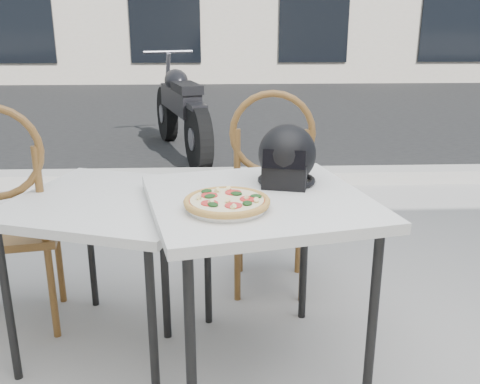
{
  "coord_description": "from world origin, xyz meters",
  "views": [
    {
      "loc": [
        -0.56,
        -1.77,
        1.46
      ],
      "look_at": [
        -0.48,
        0.12,
        0.84
      ],
      "focal_mm": 40.0,
      "sensor_mm": 36.0,
      "label": 1
    }
  ],
  "objects_px": {
    "cafe_table_main": "(259,213)",
    "cafe_chair_main": "(271,184)",
    "plate": "(227,207)",
    "motorcycle": "(180,111)",
    "cafe_chair_side": "(6,210)",
    "pizza": "(227,201)",
    "helmet": "(287,158)",
    "cafe_table_side": "(111,212)"
  },
  "relations": [
    {
      "from": "cafe_table_side",
      "to": "cafe_chair_side",
      "type": "distance_m",
      "value": 0.54
    },
    {
      "from": "cafe_table_main",
      "to": "helmet",
      "type": "distance_m",
      "value": 0.28
    },
    {
      "from": "pizza",
      "to": "motorcycle",
      "type": "height_order",
      "value": "motorcycle"
    },
    {
      "from": "cafe_table_side",
      "to": "cafe_chair_side",
      "type": "height_order",
      "value": "cafe_chair_side"
    },
    {
      "from": "cafe_table_main",
      "to": "pizza",
      "type": "relative_size",
      "value": 2.58
    },
    {
      "from": "cafe_table_main",
      "to": "cafe_chair_main",
      "type": "relative_size",
      "value": 0.88
    },
    {
      "from": "plate",
      "to": "cafe_chair_side",
      "type": "xyz_separation_m",
      "value": [
        -1.0,
        0.5,
        -0.17
      ]
    },
    {
      "from": "cafe_table_side",
      "to": "cafe_chair_main",
      "type": "bearing_deg",
      "value": 34.31
    },
    {
      "from": "cafe_chair_main",
      "to": "cafe_chair_side",
      "type": "xyz_separation_m",
      "value": [
        -1.25,
        -0.33,
        -0.0
      ]
    },
    {
      "from": "helmet",
      "to": "cafe_chair_main",
      "type": "bearing_deg",
      "value": 104.96
    },
    {
      "from": "motorcycle",
      "to": "cafe_chair_side",
      "type": "bearing_deg",
      "value": -115.13
    },
    {
      "from": "helmet",
      "to": "cafe_table_side",
      "type": "xyz_separation_m",
      "value": [
        -0.75,
        0.01,
        -0.24
      ]
    },
    {
      "from": "cafe_chair_main",
      "to": "cafe_chair_side",
      "type": "bearing_deg",
      "value": 19.75
    },
    {
      "from": "helmet",
      "to": "motorcycle",
      "type": "distance_m",
      "value": 3.86
    },
    {
      "from": "cafe_chair_side",
      "to": "motorcycle",
      "type": "xyz_separation_m",
      "value": [
        0.57,
        3.59,
        -0.14
      ]
    },
    {
      "from": "plate",
      "to": "pizza",
      "type": "bearing_deg",
      "value": 59.36
    },
    {
      "from": "pizza",
      "to": "cafe_chair_main",
      "type": "distance_m",
      "value": 0.89
    },
    {
      "from": "cafe_table_side",
      "to": "cafe_chair_side",
      "type": "bearing_deg",
      "value": 161.69
    },
    {
      "from": "cafe_table_main",
      "to": "cafe_chair_main",
      "type": "height_order",
      "value": "cafe_chair_main"
    },
    {
      "from": "motorcycle",
      "to": "cafe_table_main",
      "type": "bearing_deg",
      "value": -98.04
    },
    {
      "from": "cafe_chair_main",
      "to": "motorcycle",
      "type": "bearing_deg",
      "value": -73.37
    },
    {
      "from": "cafe_table_main",
      "to": "plate",
      "type": "bearing_deg",
      "value": -130.9
    },
    {
      "from": "cafe_table_main",
      "to": "pizza",
      "type": "distance_m",
      "value": 0.22
    },
    {
      "from": "cafe_table_main",
      "to": "cafe_chair_side",
      "type": "relative_size",
      "value": 0.88
    },
    {
      "from": "helmet",
      "to": "motorcycle",
      "type": "relative_size",
      "value": 0.14
    },
    {
      "from": "pizza",
      "to": "helmet",
      "type": "bearing_deg",
      "value": 50.68
    },
    {
      "from": "cafe_chair_main",
      "to": "motorcycle",
      "type": "relative_size",
      "value": 0.52
    },
    {
      "from": "cafe_table_main",
      "to": "cafe_chair_side",
      "type": "bearing_deg",
      "value": 162.83
    },
    {
      "from": "cafe_table_main",
      "to": "pizza",
      "type": "xyz_separation_m",
      "value": [
        -0.13,
        -0.15,
        0.1
      ]
    },
    {
      "from": "plate",
      "to": "motorcycle",
      "type": "relative_size",
      "value": 0.17
    },
    {
      "from": "cafe_table_main",
      "to": "helmet",
      "type": "bearing_deg",
      "value": 52.16
    },
    {
      "from": "cafe_table_main",
      "to": "motorcycle",
      "type": "xyz_separation_m",
      "value": [
        -0.56,
        3.94,
        -0.23
      ]
    },
    {
      "from": "helmet",
      "to": "cafe_table_main",
      "type": "bearing_deg",
      "value": -113.95
    },
    {
      "from": "pizza",
      "to": "cafe_table_side",
      "type": "xyz_separation_m",
      "value": [
        -0.49,
        0.33,
        -0.15
      ]
    },
    {
      "from": "cafe_chair_side",
      "to": "plate",
      "type": "bearing_deg",
      "value": 143.33
    },
    {
      "from": "pizza",
      "to": "cafe_table_side",
      "type": "distance_m",
      "value": 0.61
    },
    {
      "from": "plate",
      "to": "cafe_chair_main",
      "type": "xyz_separation_m",
      "value": [
        0.25,
        0.83,
        -0.17
      ]
    },
    {
      "from": "cafe_table_side",
      "to": "cafe_table_main",
      "type": "bearing_deg",
      "value": -16.22
    },
    {
      "from": "cafe_table_side",
      "to": "motorcycle",
      "type": "bearing_deg",
      "value": 89.16
    },
    {
      "from": "cafe_table_side",
      "to": "plate",
      "type": "bearing_deg",
      "value": -33.82
    },
    {
      "from": "cafe_chair_main",
      "to": "motorcycle",
      "type": "xyz_separation_m",
      "value": [
        -0.68,
        3.26,
        -0.14
      ]
    },
    {
      "from": "plate",
      "to": "cafe_table_side",
      "type": "height_order",
      "value": "plate"
    }
  ]
}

